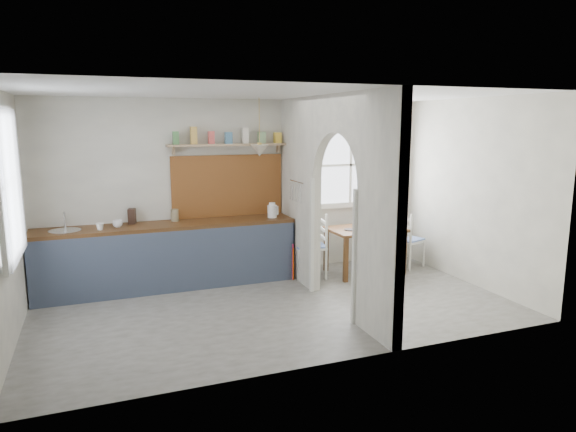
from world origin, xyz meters
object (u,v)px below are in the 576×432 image
object	(u,v)px
dining_table	(365,250)
vase	(367,219)
kettle	(272,210)
chair_right	(408,239)
chair_left	(309,245)

from	to	relation	value
dining_table	vase	world-z (taller)	vase
dining_table	kettle	bearing A→B (deg)	166.81
chair_right	chair_left	bearing A→B (deg)	69.56
dining_table	chair_right	xyz separation A→B (m)	(0.81, 0.07, 0.10)
dining_table	vase	distance (m)	0.49
chair_right	vase	xyz separation A→B (m)	(-0.70, 0.08, 0.36)
chair_left	vase	bearing A→B (deg)	101.97
dining_table	chair_right	bearing A→B (deg)	2.90
kettle	dining_table	bearing A→B (deg)	-32.17
chair_left	vase	xyz separation A→B (m)	(0.99, 0.06, 0.32)
chair_right	kettle	bearing A→B (deg)	64.86
chair_right	vase	distance (m)	0.79
vase	kettle	bearing A→B (deg)	174.89
dining_table	chair_right	distance (m)	0.82
chair_left	dining_table	bearing A→B (deg)	92.82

